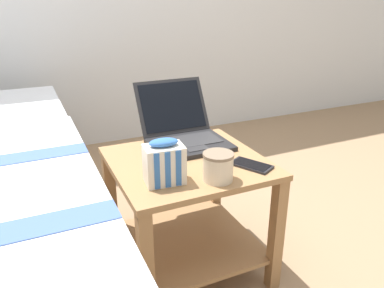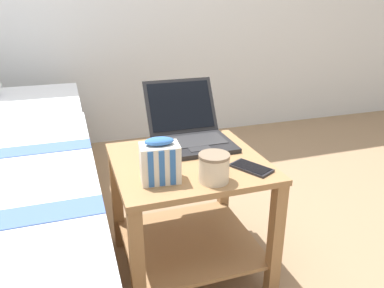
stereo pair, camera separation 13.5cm
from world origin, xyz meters
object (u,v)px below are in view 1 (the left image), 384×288
cell_phone (251,165)px  snack_bag (164,163)px  mug_front_left (218,165)px  laptop (184,131)px

cell_phone → snack_bag: bearing=177.4°
mug_front_left → snack_bag: bearing=161.6°
laptop → mug_front_left: size_ratio=2.93×
laptop → mug_front_left: bearing=-95.3°
laptop → cell_phone: laptop is taller
snack_bag → cell_phone: bearing=-2.6°
laptop → snack_bag: laptop is taller
snack_bag → cell_phone: 0.34m
laptop → snack_bag: 0.38m
laptop → mug_front_left: (-0.03, -0.37, 0.01)m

